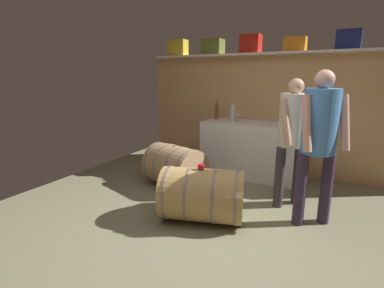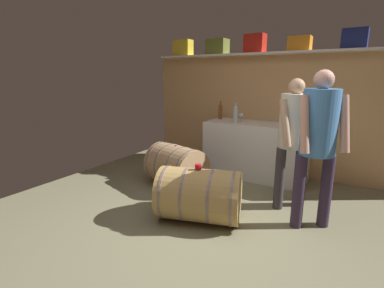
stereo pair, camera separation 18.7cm
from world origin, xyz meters
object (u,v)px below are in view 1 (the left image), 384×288
Objects in this scene: work_cabinet at (252,149)px; winemaker_pouring at (319,133)px; toolcase_yellow at (178,48)px; toolcase_navy at (349,40)px; wine_bottle_amber at (217,111)px; tasting_cup at (201,167)px; wine_bottle_clear at (232,114)px; toolcase_orange at (295,44)px; wine_barrel_near at (202,195)px; wine_barrel_far at (175,167)px; toolcase_olive at (213,47)px; visitor_tasting at (293,130)px; toolcase_red at (251,44)px; wine_glass at (237,115)px.

work_cabinet is 1.79m from winemaker_pouring.
work_cabinet is 0.96× the size of winemaker_pouring.
toolcase_navy is at bearing -0.33° from toolcase_yellow.
toolcase_yellow is at bearing 170.34° from wine_bottle_amber.
winemaker_pouring is (2.65, -1.55, -1.11)m from toolcase_yellow.
toolcase_yellow is 2.95m from tasting_cup.
toolcase_orange is at bearing 24.99° from wine_bottle_clear.
winemaker_pouring reaches higher than wine_bottle_clear.
wine_barrel_near is at bearing -10.54° from winemaker_pouring.
wine_bottle_clear is 1.84m from wine_barrel_near.
wine_barrel_far is 2.10m from winemaker_pouring.
toolcase_yellow is at bearing 170.99° from work_cabinet.
tasting_cup is (0.78, -2.05, -1.50)m from toolcase_olive.
toolcase_orange is at bearing 60.20° from wine_barrel_far.
wine_bottle_clear is 1.01× the size of wine_bottle_amber.
work_cabinet is at bearing -8.21° from wine_bottle_amber.
wine_barrel_far is 1.14m from tasting_cup.
toolcase_orange is at bearing -127.76° from visitor_tasting.
wine_barrel_near is 1.10m from wine_barrel_far.
toolcase_navy reaches higher than wine_barrel_far.
toolcase_red is 1.01× the size of toolcase_navy.
work_cabinet is 0.63m from wine_glass.
work_cabinet is 1.54× the size of wine_barrel_near.
visitor_tasting is at bearing -50.62° from work_cabinet.
toolcase_navy is at bearing -130.41° from winemaker_pouring.
toolcase_orange is 1.64m from visitor_tasting.
winemaker_pouring is at bearing 81.07° from visitor_tasting.
work_cabinet is at bearing -84.75° from winemaker_pouring.
toolcase_red is 2.37m from wine_barrel_far.
wine_bottle_clear is at bearing 75.79° from wine_barrel_far.
work_cabinet is at bearing 87.37° from tasting_cup.
wine_glass is (1.27, -0.20, -1.16)m from toolcase_yellow.
toolcase_yellow is at bearing 171.05° from wine_glass.
toolcase_red reaches higher than toolcase_navy.
toolcase_navy is 0.99× the size of wine_bottle_clear.
tasting_cup is (-1.32, -2.05, -1.50)m from toolcase_navy.
toolcase_olive is at bearing -176.02° from toolcase_red.
visitor_tasting reaches higher than wine_bottle_clear.
wine_bottle_amber reaches higher than wine_glass.
toolcase_olive is 2.25m from wine_barrel_far.
toolcase_navy is 1.91m from winemaker_pouring.
toolcase_yellow reaches higher than toolcase_olive.
toolcase_navy is 2.87m from tasting_cup.
toolcase_yellow is 1.73m from wine_glass.
wine_bottle_amber is 4.30× the size of tasting_cup.
toolcase_navy is at bearing 57.21° from tasting_cup.
wine_barrel_near is 1.09× the size of wine_barrel_far.
wine_barrel_near is at bearing -82.65° from toolcase_red.
wine_bottle_amber is at bearing 92.21° from wine_barrel_near.
toolcase_orange is at bearing 2.02° from toolcase_olive.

